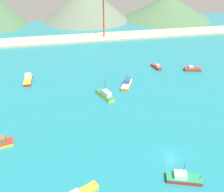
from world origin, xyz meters
TOP-DOWN VIEW (x-y plane):
  - ground at (0.00, 30.00)m, footprint 260.00×280.00m
  - fishing_boat_0 at (-0.68, -8.08)m, footprint 8.64×5.41m
  - fishing_boat_1 at (-0.58, 41.48)m, footprint 6.80×9.81m
  - fishing_boat_2 at (-10.76, 34.35)m, footprint 5.92×9.79m
  - fishing_boat_3 at (32.90, 50.11)m, footprint 7.94×5.04m
  - fishing_boat_4 at (-39.73, 54.65)m, footprint 3.09×10.17m
  - fishing_boat_8 at (17.86, 56.36)m, footprint 3.15×7.25m
  - beach_strip at (0.00, 111.11)m, footprint 247.00×17.55m
  - hill_central at (-0.97, 165.39)m, footprint 68.84×68.84m
  - hill_east at (65.76, 157.81)m, footprint 73.35×73.35m
  - radio_tower at (3.16, 110.20)m, footprint 3.36×2.69m

SIDE VIEW (x-z plane):
  - ground at x=0.00m, z-range -0.50..0.00m
  - beach_strip at x=0.00m, z-range 0.00..1.20m
  - fishing_boat_8 at x=17.86m, z-range -0.35..1.83m
  - fishing_boat_3 at x=32.90m, z-range -0.30..1.91m
  - fishing_boat_0 at x=-0.68m, z-range -2.01..3.66m
  - fishing_boat_4 at x=-39.73m, z-range -0.42..2.36m
  - fishing_boat_1 at x=-0.58m, z-range -2.35..4.54m
  - fishing_boat_2 at x=-10.76m, z-range -2.57..4.78m
  - hill_east at x=65.76m, z-range 0.00..18.86m
  - hill_central at x=-0.97m, z-range 0.00..28.00m
  - radio_tower at x=3.16m, z-range 0.33..33.97m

